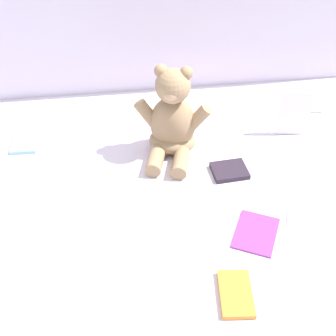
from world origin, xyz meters
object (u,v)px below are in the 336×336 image
object	(u,v)px
book_case_0	(303,103)
book_case_4	(256,232)
book_case_5	(294,113)
book_case_1	(25,142)
book_case_6	(230,171)
teddy_bear	(172,122)
book_case_7	(236,294)
book_case_2	(315,228)

from	to	relation	value
book_case_0	book_case_4	xyz separation A→B (m)	(-0.30, -0.51, 0.00)
book_case_4	book_case_5	world-z (taller)	book_case_5
book_case_1	book_case_6	size ratio (longest dim) A/B	1.15
teddy_bear	book_case_1	bearing A→B (deg)	-175.31
book_case_4	book_case_5	distance (m)	0.43
teddy_bear	book_case_7	size ratio (longest dim) A/B	2.30
book_case_7	book_case_4	bearing A→B (deg)	-112.71
book_case_2	book_case_7	distance (m)	0.27
book_case_4	book_case_7	size ratio (longest dim) A/B	1.10
teddy_bear	book_case_6	size ratio (longest dim) A/B	2.79
book_case_1	book_case_7	xyz separation A→B (m)	(0.48, -0.58, 0.00)
teddy_bear	book_case_6	world-z (taller)	teddy_bear
book_case_6	book_case_7	world-z (taller)	book_case_6
book_case_2	book_case_4	distance (m)	0.14
book_case_2	book_case_7	size ratio (longest dim) A/B	1.15
book_case_2	book_case_6	world-z (taller)	book_case_6
book_case_5	book_case_6	distance (m)	0.27
book_case_0	book_case_1	bearing A→B (deg)	-70.58
book_case_2	book_case_5	world-z (taller)	book_case_5
teddy_bear	book_case_4	bearing A→B (deg)	-49.94
book_case_2	book_case_7	xyz separation A→B (m)	(-0.23, -0.15, 0.00)
book_case_4	teddy_bear	bearing A→B (deg)	141.01
book_case_0	book_case_5	distance (m)	0.18
teddy_bear	book_case_6	distance (m)	0.20
book_case_5	book_case_6	xyz separation A→B (m)	(-0.22, -0.15, -0.06)
book_case_4	book_case_7	bearing A→B (deg)	-91.95
teddy_bear	book_case_2	size ratio (longest dim) A/B	2.00
teddy_bear	book_case_4	xyz separation A→B (m)	(0.15, -0.34, -0.09)
teddy_bear	book_case_2	world-z (taller)	teddy_bear
book_case_1	book_case_6	xyz separation A→B (m)	(0.55, -0.20, 0.00)
book_case_4	book_case_1	bearing A→B (deg)	170.43
book_case_4	book_case_6	size ratio (longest dim) A/B	1.33
book_case_5	teddy_bear	bearing A→B (deg)	-166.30
book_case_1	book_case_4	bearing A→B (deg)	-34.22
book_case_7	book_case_0	bearing A→B (deg)	-113.75
teddy_bear	book_case_6	bearing A→B (deg)	-24.97
book_case_6	book_case_5	bearing A→B (deg)	-59.01
teddy_bear	book_case_0	world-z (taller)	teddy_bear
book_case_1	book_case_7	size ratio (longest dim) A/B	0.95
book_case_0	book_case_5	bearing A→B (deg)	-19.94
book_case_7	book_case_6	bearing A→B (deg)	-95.04
book_case_1	book_case_2	world-z (taller)	book_case_1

